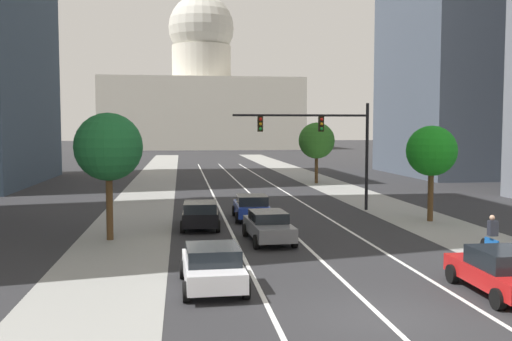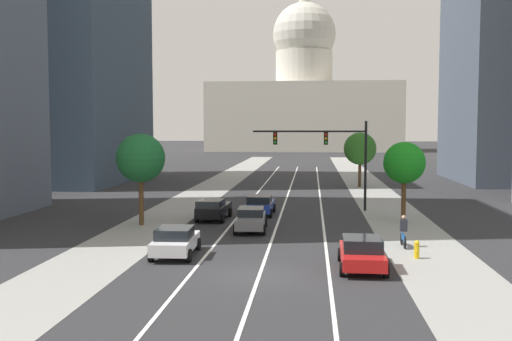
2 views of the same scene
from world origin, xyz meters
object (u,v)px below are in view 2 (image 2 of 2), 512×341
object	(u,v)px
car_black	(213,209)
cyclist	(403,231)
car_red	(362,253)
car_gray	(251,219)
capitol_building	(304,100)
car_white	(175,241)
car_blue	(260,205)
fire_hydrant	(417,249)
street_tree_far_right	(404,163)
traffic_signal_mast	(330,148)
street_tree_near_left	(141,158)
street_tree_mid_right	(360,149)

from	to	relation	value
car_black	cyclist	size ratio (longest dim) A/B	2.53
car_red	car_gray	size ratio (longest dim) A/B	0.96
capitol_building	cyclist	xyz separation A→B (m)	(7.19, -130.11, -12.76)
car_white	capitol_building	bearing A→B (deg)	-3.88
car_blue	fire_hydrant	world-z (taller)	car_blue
car_blue	car_white	bearing A→B (deg)	169.11
street_tree_far_right	fire_hydrant	bearing A→B (deg)	-95.48
fire_hydrant	cyclist	size ratio (longest dim) A/B	0.53
traffic_signal_mast	street_tree_far_right	distance (m)	6.96
capitol_building	traffic_signal_mast	size ratio (longest dim) A/B	5.78
street_tree_near_left	car_blue	bearing A→B (deg)	34.70
car_gray	fire_hydrant	world-z (taller)	car_gray
traffic_signal_mast	fire_hydrant	world-z (taller)	traffic_signal_mast
car_gray	street_tree_mid_right	xyz separation A→B (m)	(8.92, 27.63, 3.37)
cyclist	street_tree_near_left	size ratio (longest dim) A/B	0.28
capitol_building	car_red	distance (m)	136.00
car_red	cyclist	distance (m)	5.84
capitol_building	traffic_signal_mast	distance (m)	116.76
car_blue	car_black	bearing A→B (deg)	132.13
car_black	capitol_building	bearing A→B (deg)	0.08
capitol_building	street_tree_near_left	world-z (taller)	capitol_building
car_blue	traffic_signal_mast	world-z (taller)	traffic_signal_mast
traffic_signal_mast	capitol_building	bearing A→B (deg)	91.77
car_black	car_blue	size ratio (longest dim) A/B	1.06
capitol_building	traffic_signal_mast	bearing A→B (deg)	-88.23
capitol_building	cyclist	distance (m)	130.93
capitol_building	car_black	distance (m)	122.73
car_gray	street_tree_mid_right	distance (m)	29.23
car_gray	traffic_signal_mast	xyz separation A→B (m)	(5.12, 9.49, 4.09)
cyclist	street_tree_mid_right	size ratio (longest dim) A/B	0.29
car_gray	street_tree_near_left	world-z (taller)	street_tree_near_left
car_red	cyclist	bearing A→B (deg)	-25.91
traffic_signal_mast	cyclist	world-z (taller)	traffic_signal_mast
capitol_building	street_tree_far_right	world-z (taller)	capitol_building
traffic_signal_mast	street_tree_far_right	bearing A→B (deg)	-44.37
car_red	traffic_signal_mast	bearing A→B (deg)	3.84
car_red	traffic_signal_mast	xyz separation A→B (m)	(-0.95, 18.94, 4.07)
car_gray	traffic_signal_mast	bearing A→B (deg)	-31.13
car_gray	car_red	bearing A→B (deg)	-150.08
capitol_building	car_blue	size ratio (longest dim) A/B	12.45
car_white	car_red	distance (m)	9.29
car_gray	cyclist	world-z (taller)	cyclist
car_white	traffic_signal_mast	xyz separation A→B (m)	(8.15, 17.05, 4.08)
car_red	cyclist	world-z (taller)	cyclist
cyclist	street_tree_far_right	bearing A→B (deg)	-9.35
car_blue	car_gray	distance (m)	6.52
car_black	street_tree_near_left	world-z (taller)	street_tree_near_left
car_black	fire_hydrant	bearing A→B (deg)	-130.20
street_tree_far_right	car_blue	bearing A→B (deg)	169.50
car_white	cyclist	size ratio (longest dim) A/B	2.42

